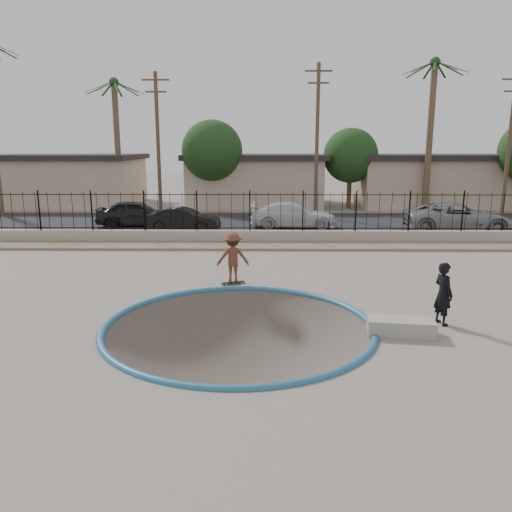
{
  "coord_description": "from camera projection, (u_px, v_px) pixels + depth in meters",
  "views": [
    {
      "loc": [
        0.6,
        -13.1,
        4.53
      ],
      "look_at": [
        0.4,
        2.0,
        1.19
      ],
      "focal_mm": 35.0,
      "sensor_mm": 36.0,
      "label": 1
    }
  ],
  "objects": [
    {
      "name": "retaining_wall",
      "position": [
        250.0,
        237.0,
        23.77
      ],
      "size": [
        42.0,
        0.45,
        0.6
      ],
      "primitive_type": "cube",
      "color": "gray",
      "rests_on": "ground"
    },
    {
      "name": "car_d",
      "position": [
        459.0,
        217.0,
        26.54
      ],
      "size": [
        5.76,
        2.96,
        1.56
      ],
      "primitive_type": "imported",
      "rotation": [
        0.0,
        0.0,
        1.5
      ],
      "color": "gray",
      "rests_on": "street"
    },
    {
      "name": "utility_pole_mid",
      "position": [
        317.0,
        139.0,
        31.21
      ],
      "size": [
        1.7,
        0.24,
        9.5
      ],
      "color": "#473323",
      "rests_on": "ground"
    },
    {
      "name": "videographer",
      "position": [
        443.0,
        294.0,
        12.8
      ],
      "size": [
        0.58,
        0.7,
        1.65
      ],
      "primitive_type": "imported",
      "rotation": [
        0.0,
        0.0,
        1.93
      ],
      "color": "black",
      "rests_on": "ground"
    },
    {
      "name": "palm_right",
      "position": [
        432.0,
        103.0,
        33.52
      ],
      "size": [
        2.3,
        2.3,
        10.3
      ],
      "color": "brown",
      "rests_on": "ground"
    },
    {
      "name": "rock_strip",
      "position": [
        249.0,
        246.0,
        22.75
      ],
      "size": [
        42.0,
        1.6,
        0.11
      ],
      "primitive_type": "cube",
      "color": "#8E795D",
      "rests_on": "ground"
    },
    {
      "name": "street",
      "position": [
        253.0,
        222.0,
        30.37
      ],
      "size": [
        90.0,
        8.0,
        0.04
      ],
      "primitive_type": "cube",
      "color": "black",
      "rests_on": "ground"
    },
    {
      "name": "house_east",
      "position": [
        433.0,
        179.0,
        39.05
      ],
      "size": [
        12.6,
        8.6,
        3.9
      ],
      "color": "tan",
      "rests_on": "ground"
    },
    {
      "name": "car_a",
      "position": [
        136.0,
        213.0,
        28.34
      ],
      "size": [
        4.53,
        2.05,
        1.51
      ],
      "primitive_type": "imported",
      "rotation": [
        0.0,
        0.0,
        1.63
      ],
      "color": "black",
      "rests_on": "street"
    },
    {
      "name": "street_tree_left",
      "position": [
        212.0,
        151.0,
        35.37
      ],
      "size": [
        4.32,
        4.32,
        6.36
      ],
      "color": "#473323",
      "rests_on": "ground"
    },
    {
      "name": "house_center",
      "position": [
        255.0,
        179.0,
        39.23
      ],
      "size": [
        10.6,
        8.6,
        3.9
      ],
      "color": "tan",
      "rests_on": "ground"
    },
    {
      "name": "coping_ring",
      "position": [
        239.0,
        326.0,
        12.8
      ],
      "size": [
        7.04,
        7.04,
        0.2
      ],
      "primitive_type": "torus",
      "color": "#275F80",
      "rests_on": "ground"
    },
    {
      "name": "skateboard",
      "position": [
        233.0,
        283.0,
        16.7
      ],
      "size": [
        0.82,
        0.49,
        0.07
      ],
      "rotation": [
        0.0,
        0.0,
        0.39
      ],
      "color": "black",
      "rests_on": "ground"
    },
    {
      "name": "street_tree_mid",
      "position": [
        350.0,
        156.0,
        36.29
      ],
      "size": [
        3.96,
        3.96,
        5.83
      ],
      "color": "#473323",
      "rests_on": "ground"
    },
    {
      "name": "car_c",
      "position": [
        294.0,
        215.0,
        27.96
      ],
      "size": [
        4.94,
        2.19,
        1.41
      ],
      "primitive_type": "imported",
      "rotation": [
        0.0,
        0.0,
        1.53
      ],
      "color": "silver",
      "rests_on": "street"
    },
    {
      "name": "utility_pole_left",
      "position": [
        158.0,
        143.0,
        31.39
      ],
      "size": [
        1.7,
        0.24,
        9.0
      ],
      "color": "#473323",
      "rests_on": "ground"
    },
    {
      "name": "fence",
      "position": [
        250.0,
        212.0,
        23.51
      ],
      "size": [
        40.0,
        0.04,
        1.8
      ],
      "color": "black",
      "rests_on": "retaining_wall"
    },
    {
      "name": "ground",
      "position": [
        251.0,
        258.0,
        25.73
      ],
      "size": [
        120.0,
        120.0,
        2.2
      ],
      "primitive_type": "cube",
      "color": "gray",
      "rests_on": "ground"
    },
    {
      "name": "bowl_pit",
      "position": [
        239.0,
        326.0,
        12.8
      ],
      "size": [
        6.84,
        6.84,
        1.8
      ],
      "primitive_type": null,
      "color": "#473B36",
      "rests_on": "ground"
    },
    {
      "name": "house_west",
      "position": [
        66.0,
        179.0,
        39.42
      ],
      "size": [
        11.6,
        8.6,
        3.9
      ],
      "color": "tan",
      "rests_on": "ground"
    },
    {
      "name": "skater",
      "position": [
        233.0,
        260.0,
        16.53
      ],
      "size": [
        1.13,
        0.72,
        1.65
      ],
      "primitive_type": "imported",
      "rotation": [
        0.0,
        0.0,
        3.25
      ],
      "color": "brown",
      "rests_on": "ground"
    },
    {
      "name": "concrete_ledge",
      "position": [
        401.0,
        327.0,
        12.22
      ],
      "size": [
        1.68,
        0.9,
        0.4
      ],
      "primitive_type": "cube",
      "rotation": [
        0.0,
        0.0,
        -0.13
      ],
      "color": "gray",
      "rests_on": "ground"
    },
    {
      "name": "palm_mid",
      "position": [
        116.0,
        115.0,
        35.9
      ],
      "size": [
        2.3,
        2.3,
        9.3
      ],
      "color": "brown",
      "rests_on": "ground"
    },
    {
      "name": "utility_pole_right",
      "position": [
        509.0,
        143.0,
        31.11
      ],
      "size": [
        1.7,
        0.24,
        9.0
      ],
      "color": "#473323",
      "rests_on": "ground"
    },
    {
      "name": "car_b",
      "position": [
        184.0,
        219.0,
        26.76
      ],
      "size": [
        3.97,
        1.72,
        1.27
      ],
      "primitive_type": "imported",
      "rotation": [
        0.0,
        0.0,
        1.47
      ],
      "color": "black",
      "rests_on": "street"
    }
  ]
}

